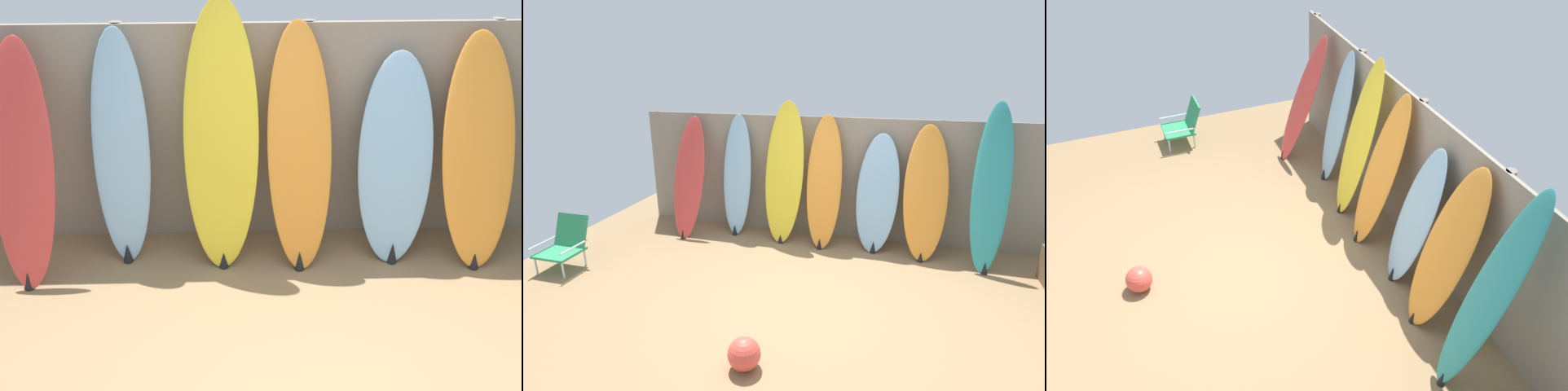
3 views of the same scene
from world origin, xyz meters
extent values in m
cube|color=gray|center=(0.00, 2.00, 0.90)|extent=(6.08, 0.04, 1.80)
cylinder|color=slate|center=(-1.44, 2.04, 0.90)|extent=(0.10, 0.10, 1.80)
cylinder|color=slate|center=(0.00, 2.04, 0.90)|extent=(0.10, 0.10, 1.80)
cylinder|color=slate|center=(1.44, 2.04, 0.90)|extent=(0.10, 0.10, 1.80)
ellipsoid|color=#D13D38|center=(-2.14, 1.52, 0.89)|extent=(0.51, 0.77, 1.78)
cone|color=black|center=(-2.14, 1.21, 0.07)|extent=(0.08, 0.08, 0.13)
ellipsoid|color=#8CB7D6|center=(-1.43, 1.73, 0.91)|extent=(0.46, 0.46, 1.82)
cone|color=black|center=(-1.43, 1.54, 0.09)|extent=(0.08, 0.08, 0.15)
ellipsoid|color=yellow|center=(-0.67, 1.66, 1.02)|extent=(0.59, 0.53, 2.04)
cone|color=black|center=(-0.67, 1.44, 0.07)|extent=(0.08, 0.08, 0.12)
ellipsoid|color=orange|center=(-0.08, 1.64, 0.93)|extent=(0.53, 0.63, 1.86)
cone|color=black|center=(-0.08, 1.39, 0.09)|extent=(0.08, 0.08, 0.15)
ellipsoid|color=#8CB7D6|center=(0.66, 1.67, 0.81)|extent=(0.61, 0.53, 1.62)
cone|color=black|center=(0.66, 1.46, 0.09)|extent=(0.08, 0.08, 0.17)
ellipsoid|color=orange|center=(1.29, 1.63, 0.88)|extent=(0.60, 0.66, 1.77)
cone|color=black|center=(1.29, 1.36, 0.07)|extent=(0.08, 0.08, 0.13)
camera|label=1|loc=(-0.54, -3.32, 3.24)|focal=50.00mm
camera|label=2|loc=(0.87, -3.85, 2.47)|focal=28.00mm
camera|label=3|loc=(4.63, -1.17, 4.60)|focal=40.00mm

